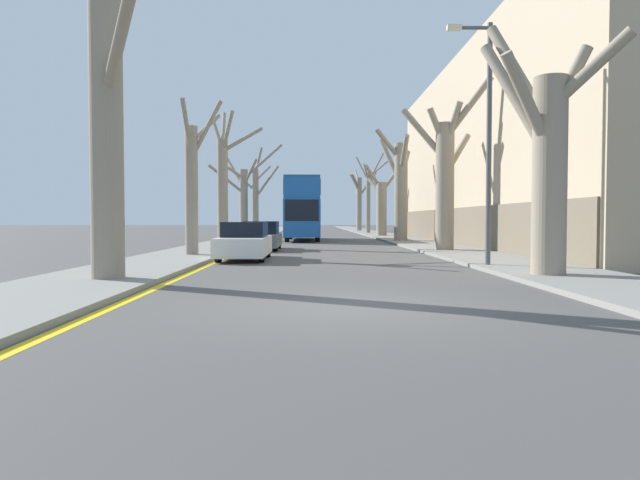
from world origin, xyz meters
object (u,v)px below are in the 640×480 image
(street_tree_left_1, at_px, (193,182))
(street_tree_left_4, at_px, (256,198))
(lamp_post, at_px, (486,132))
(parked_car_0, at_px, (245,242))
(street_tree_right_2, at_px, (400,187))
(parked_car_1, at_px, (261,236))
(street_tree_right_1, at_px, (445,175))
(street_tree_right_4, at_px, (369,196))
(street_tree_right_5, at_px, (359,200))
(double_decker_bus, at_px, (303,206))
(street_tree_right_3, at_px, (382,204))
(street_tree_left_2, at_px, (224,183))
(street_tree_left_0, at_px, (108,111))
(street_tree_left_3, at_px, (243,196))
(street_tree_right_0, at_px, (546,155))

(street_tree_left_1, distance_m, street_tree_left_4, 26.22)
(street_tree_left_4, xyz_separation_m, lamp_post, (10.12, -31.60, 0.84))
(parked_car_0, bearing_deg, street_tree_left_4, 94.70)
(street_tree_right_2, xyz_separation_m, parked_car_1, (-8.44, -9.70, -3.04))
(street_tree_right_1, height_order, street_tree_right_4, street_tree_right_4)
(street_tree_left_1, height_order, parked_car_0, street_tree_left_1)
(street_tree_left_4, relative_size, street_tree_right_5, 0.93)
(double_decker_bus, bearing_deg, street_tree_right_3, 51.25)
(parked_car_0, bearing_deg, double_decker_bus, 84.64)
(street_tree_right_3, relative_size, street_tree_right_4, 0.78)
(lamp_post, bearing_deg, street_tree_left_2, 126.47)
(parked_car_1, bearing_deg, street_tree_left_0, -98.71)
(street_tree_right_2, bearing_deg, parked_car_1, -131.01)
(street_tree_left_2, distance_m, lamp_post, 17.07)
(street_tree_left_4, bearing_deg, street_tree_left_0, -90.01)
(street_tree_left_2, distance_m, street_tree_right_1, 12.04)
(street_tree_left_2, relative_size, street_tree_left_3, 1.10)
(street_tree_left_0, xyz_separation_m, street_tree_left_1, (0.06, 9.27, -1.07))
(street_tree_left_1, height_order, street_tree_right_4, street_tree_right_4)
(street_tree_left_3, xyz_separation_m, street_tree_right_0, (10.82, -26.19, -0.07))
(street_tree_right_1, height_order, lamp_post, street_tree_right_1)
(street_tree_left_4, distance_m, double_decker_bus, 8.63)
(street_tree_left_4, xyz_separation_m, street_tree_right_2, (10.70, -10.96, 0.36))
(street_tree_right_2, relative_size, street_tree_right_3, 1.14)
(street_tree_left_4, height_order, street_tree_right_3, street_tree_left_4)
(double_decker_bus, relative_size, parked_car_0, 2.22)
(street_tree_left_4, xyz_separation_m, street_tree_right_4, (10.89, 11.85, 0.65))
(street_tree_left_1, relative_size, street_tree_right_2, 0.83)
(street_tree_left_1, bearing_deg, street_tree_right_4, 74.11)
(street_tree_left_1, xyz_separation_m, street_tree_right_3, (10.87, 27.14, -0.16))
(street_tree_left_1, distance_m, street_tree_right_0, 13.61)
(street_tree_left_1, relative_size, street_tree_right_1, 0.81)
(street_tree_left_0, bearing_deg, street_tree_right_2, 66.41)
(street_tree_left_1, relative_size, double_decker_bus, 0.62)
(street_tree_right_5, height_order, parked_car_1, street_tree_right_5)
(street_tree_right_5, height_order, lamp_post, street_tree_right_5)
(street_tree_right_1, xyz_separation_m, street_tree_right_4, (-0.07, 34.68, 0.47))
(street_tree_right_1, xyz_separation_m, street_tree_right_5, (-0.05, 47.46, 0.45))
(street_tree_left_1, height_order, street_tree_right_1, street_tree_right_1)
(street_tree_right_0, bearing_deg, street_tree_right_5, 89.84)
(street_tree_left_0, height_order, street_tree_right_0, street_tree_left_0)
(street_tree_left_1, xyz_separation_m, street_tree_right_5, (10.85, 50.85, 0.99))
(parked_car_1, bearing_deg, street_tree_left_1, -111.72)
(street_tree_left_1, relative_size, parked_car_1, 1.39)
(street_tree_right_4, xyz_separation_m, lamp_post, (-0.77, -43.45, 0.20))
(parked_car_0, bearing_deg, street_tree_left_2, 103.21)
(street_tree_left_0, relative_size, street_tree_right_1, 1.12)
(street_tree_left_0, relative_size, street_tree_right_3, 1.29)
(street_tree_left_2, xyz_separation_m, street_tree_right_2, (10.72, 6.91, 0.23))
(street_tree_left_4, distance_m, lamp_post, 33.19)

